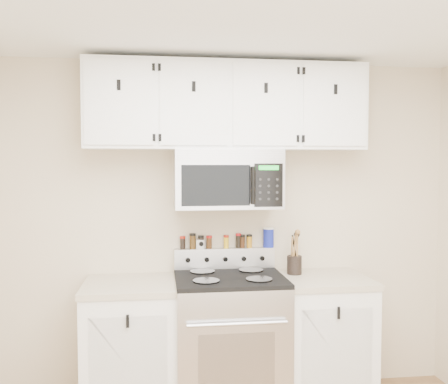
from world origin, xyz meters
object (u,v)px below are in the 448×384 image
utensil_crock (294,263)px  salt_canister (268,237)px  range (230,341)px  microwave (227,179)px

utensil_crock → salt_canister: (-0.16, 0.15, 0.18)m
range → microwave: 1.15m
range → microwave: (0.00, 0.13, 1.14)m
utensil_crock → microwave: bearing=-179.6°
range → utensil_crock: (0.50, 0.13, 0.51)m
range → microwave: size_ratio=1.45×
range → salt_canister: salt_canister is taller
microwave → utensil_crock: bearing=0.4°
range → salt_canister: 0.82m
range → salt_canister: size_ratio=7.32×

